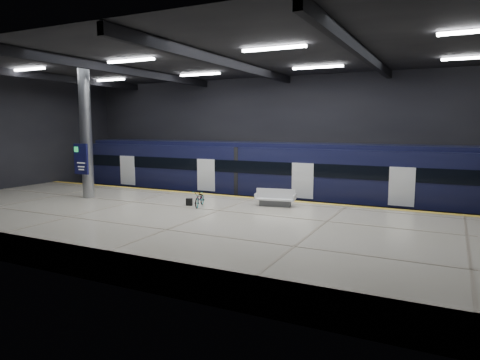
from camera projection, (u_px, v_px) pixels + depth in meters
The scene contains 10 objects.
ground at pixel (229, 229), 20.49m from camera, with size 30.00×30.00×0.00m, color black.
room_shell at pixel (229, 109), 19.76m from camera, with size 30.10×16.10×8.05m.
platform at pixel (202, 229), 18.20m from camera, with size 30.00×11.00×1.10m, color beige.
safety_strip at pixel (253, 198), 22.79m from camera, with size 30.00×0.40×0.01m, color gold.
rails at pixel (272, 208), 25.37m from camera, with size 30.00×1.52×0.16m.
train at pixel (290, 176), 24.63m from camera, with size 29.40×2.84×3.79m.
bench at pixel (275, 200), 20.47m from camera, with size 2.01×1.11×0.84m.
bicycle at pixel (200, 199), 20.33m from camera, with size 0.51×1.46×0.77m, color #99999E.
pannier_bag at pixel (189, 202), 20.63m from camera, with size 0.30×0.18×0.35m, color black.
info_column at pixel (86, 135), 22.52m from camera, with size 0.90×0.78×6.90m.
Camera 1 is at (9.33, -17.72, 4.96)m, focal length 32.00 mm.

